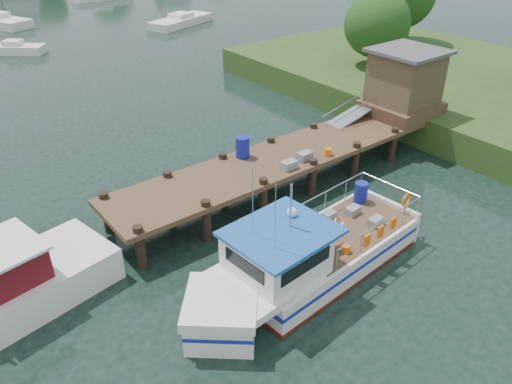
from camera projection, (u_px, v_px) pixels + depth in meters
ground_plane at (253, 197)px, 20.00m from camera, size 160.00×160.00×0.00m
near_shore at (503, 74)px, 27.44m from camera, size 16.00×30.00×7.76m
dock at (367, 108)px, 22.34m from camera, size 16.60×3.00×4.78m
lobster_boat at (302, 261)px, 15.20m from camera, size 9.32×3.29×4.42m
moored_b at (14, 49)px, 38.56m from camera, size 4.53×4.21×1.02m
moored_c at (181, 21)px, 47.43m from camera, size 7.35×4.65×1.10m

